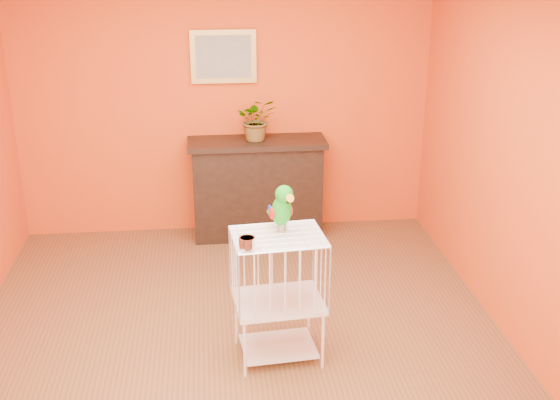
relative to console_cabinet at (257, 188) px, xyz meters
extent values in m
plane|color=brown|center=(-0.29, -2.02, -0.49)|extent=(4.50, 4.50, 0.00)
plane|color=#C74812|center=(-0.29, 0.23, 0.81)|extent=(4.00, 0.00, 4.00)
plane|color=#C74812|center=(-0.29, -4.27, 0.81)|extent=(4.00, 0.00, 4.00)
plane|color=#C74812|center=(1.71, -2.02, 0.81)|extent=(0.00, 4.50, 4.50)
cube|color=black|center=(0.00, 0.00, -0.03)|extent=(1.24, 0.41, 0.93)
cube|color=black|center=(0.00, 0.00, 0.46)|extent=(1.32, 0.48, 0.05)
cube|color=black|center=(0.00, -0.18, -0.03)|extent=(0.87, 0.02, 0.47)
cube|color=#53171C|center=(-0.26, -0.05, -0.13)|extent=(0.05, 0.19, 0.29)
cube|color=#2C4422|center=(-0.17, -0.05, -0.13)|extent=(0.05, 0.19, 0.29)
cube|color=#53171C|center=(-0.08, -0.05, -0.13)|extent=(0.05, 0.19, 0.29)
cube|color=#2C4422|center=(0.02, -0.05, -0.13)|extent=(0.05, 0.19, 0.29)
cube|color=#53171C|center=(0.13, -0.05, -0.13)|extent=(0.05, 0.19, 0.29)
imported|color=#26722D|center=(0.00, 0.03, 0.65)|extent=(0.38, 0.42, 0.32)
cube|color=#B48B40|center=(-0.29, 0.20, 1.26)|extent=(0.62, 0.03, 0.50)
cube|color=gray|center=(-0.29, 0.19, 1.26)|extent=(0.52, 0.01, 0.40)
cube|color=silver|center=(-0.02, -2.17, -0.42)|extent=(0.55, 0.44, 0.02)
cube|color=silver|center=(-0.02, -2.17, -0.05)|extent=(0.64, 0.52, 0.04)
cube|color=silver|center=(-0.02, -2.17, 0.44)|extent=(0.64, 0.52, 0.01)
cylinder|color=silver|center=(-0.27, -2.41, -0.28)|extent=(0.02, 0.02, 0.42)
cylinder|color=silver|center=(0.27, -2.36, -0.28)|extent=(0.02, 0.02, 0.42)
cylinder|color=silver|center=(-0.31, -1.99, -0.28)|extent=(0.02, 0.02, 0.42)
cylinder|color=silver|center=(0.23, -1.94, -0.28)|extent=(0.02, 0.02, 0.42)
cylinder|color=silver|center=(-0.24, -2.36, 0.49)|extent=(0.11, 0.11, 0.08)
cylinder|color=#59544C|center=(-0.01, -2.11, 0.47)|extent=(0.02, 0.02, 0.05)
cylinder|color=#59544C|center=(0.04, -2.09, 0.47)|extent=(0.02, 0.02, 0.05)
ellipsoid|color=#149A14|center=(0.01, -2.10, 0.59)|extent=(0.19, 0.23, 0.25)
ellipsoid|color=#149A14|center=(0.03, -2.13, 0.73)|extent=(0.16, 0.16, 0.12)
cone|color=orange|center=(0.05, -2.19, 0.71)|extent=(0.08, 0.10, 0.08)
cone|color=black|center=(0.04, -2.17, 0.69)|extent=(0.04, 0.04, 0.03)
sphere|color=black|center=(-0.01, -2.17, 0.74)|extent=(0.02, 0.02, 0.02)
sphere|color=black|center=(0.07, -2.14, 0.74)|extent=(0.02, 0.02, 0.02)
ellipsoid|color=#A50C0C|center=(-0.05, -2.11, 0.58)|extent=(0.05, 0.08, 0.09)
ellipsoid|color=navy|center=(0.07, -2.06, 0.58)|extent=(0.05, 0.08, 0.09)
cone|color=#149A14|center=(-0.02, -2.02, 0.51)|extent=(0.13, 0.19, 0.13)
camera|label=1|loc=(-0.46, -6.46, 2.35)|focal=45.00mm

